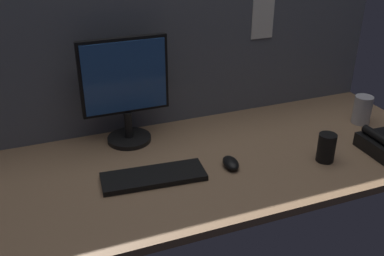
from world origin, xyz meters
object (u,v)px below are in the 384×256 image
object	(u,v)px
mug_black_travel	(326,148)
keyboard	(154,177)
monitor	(125,88)
mouse	(231,163)
mug_steel	(362,110)

from	to	relation	value
mug_black_travel	keyboard	bearing A→B (deg)	170.12
monitor	mouse	size ratio (longest dim) A/B	4.52
mug_black_travel	monitor	bearing A→B (deg)	146.73
keyboard	mug_steel	world-z (taller)	mug_steel
monitor	keyboard	size ratio (longest dim) A/B	1.17
mug_steel	mug_black_travel	world-z (taller)	mug_steel
monitor	mug_black_travel	distance (cm)	80.93
keyboard	mouse	distance (cm)	29.36
monitor	mug_black_travel	world-z (taller)	monitor
mouse	mug_steel	xyz separation A→B (cm)	(70.80, 13.08, 4.63)
mug_steel	mug_black_travel	distance (cm)	41.36
monitor	mouse	world-z (taller)	monitor
keyboard	monitor	bearing A→B (deg)	96.88
mug_steel	keyboard	bearing A→B (deg)	-173.98
monitor	mouse	distance (cm)	50.80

